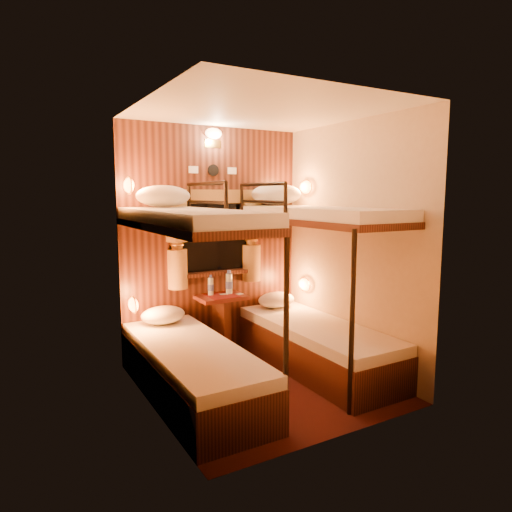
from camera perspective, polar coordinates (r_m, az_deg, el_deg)
floor at (r=4.29m, az=0.80°, el=-15.67°), size 2.10×2.10×0.00m
ceiling at (r=4.00m, az=0.87°, el=17.78°), size 2.10×2.10×0.00m
wall_back at (r=4.89m, az=-5.43°, el=1.80°), size 2.40×0.00×2.40m
wall_front at (r=3.12m, az=10.70°, el=-1.69°), size 2.40×0.00×2.40m
wall_left at (r=3.57m, az=-13.13°, el=-0.58°), size 0.00×2.40×2.40m
wall_right at (r=4.55m, az=11.74°, el=1.23°), size 0.00×2.40×2.40m
back_panel at (r=4.88m, az=-5.36°, el=1.78°), size 2.00×0.03×2.40m
bunk_left at (r=3.88m, az=-8.09°, el=-9.48°), size 0.72×1.90×1.82m
bunk_right at (r=4.50m, az=7.54°, el=-7.06°), size 0.72×1.90×1.82m
window at (r=4.85m, az=-5.21°, el=1.53°), size 1.00×0.12×0.79m
curtains at (r=4.82m, az=-5.06°, el=2.47°), size 1.10×0.22×1.00m
back_fixtures at (r=4.85m, az=-5.34°, el=14.13°), size 0.54×0.09×0.48m
reading_lamps at (r=4.57m, az=-3.63°, el=1.91°), size 2.00×0.20×1.25m
table at (r=4.86m, az=-4.33°, el=-7.66°), size 0.50×0.34×0.66m
bottle_left at (r=4.81m, az=-5.69°, el=-3.80°), size 0.06×0.06×0.22m
bottle_right at (r=4.85m, az=-3.39°, el=-3.47°), size 0.07×0.07×0.26m
sachet_a at (r=4.85m, az=-4.08°, el=-4.80°), size 0.09×0.08×0.01m
sachet_b at (r=4.86m, az=-2.07°, el=-4.76°), size 0.08×0.06×0.01m
pillow_lower_left at (r=4.55m, az=-11.54°, el=-7.23°), size 0.43×0.31×0.17m
pillow_lower_right at (r=5.09m, az=2.55°, el=-5.48°), size 0.43×0.31×0.17m
pillow_upper_left at (r=4.30m, az=-11.51°, el=7.35°), size 0.50×0.36×0.20m
pillow_upper_right at (r=4.96m, az=2.58°, el=7.71°), size 0.58×0.41×0.23m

